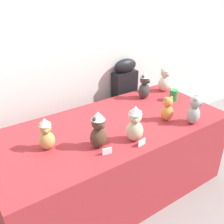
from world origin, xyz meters
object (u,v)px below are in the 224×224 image
object	(u,v)px
display_table	(112,159)
party_cup_green	(174,95)
teddy_bear_charcoal	(144,85)
teddy_bear_sand	(135,124)
teddy_bear_ash	(194,111)
teddy_bear_ginger	(167,109)
teddy_bear_cocoa	(98,130)
instrument_case	(124,103)
teddy_bear_honey	(46,134)
teddy_bear_cream	(165,78)

from	to	relation	value
display_table	party_cup_green	xyz separation A→B (m)	(0.77, 0.06, 0.41)
teddy_bear_charcoal	teddy_bear_sand	world-z (taller)	teddy_bear_sand
teddy_bear_sand	teddy_bear_ash	bearing A→B (deg)	25.08
teddy_bear_ginger	teddy_bear_ash	xyz separation A→B (m)	(0.14, -0.16, 0.01)
teddy_bear_sand	teddy_bear_cocoa	world-z (taller)	same
teddy_bear_sand	teddy_bear_cocoa	xyz separation A→B (m)	(-0.26, 0.08, 0.00)
display_table	teddy_bear_sand	distance (m)	0.56
party_cup_green	instrument_case	bearing A→B (deg)	111.53
teddy_bear_ginger	teddy_bear_sand	bearing A→B (deg)	-151.00
instrument_case	teddy_bear_ash	bearing A→B (deg)	-90.99
instrument_case	teddy_bear_ash	xyz separation A→B (m)	(0.01, -0.94, 0.30)
teddy_bear_ginger	party_cup_green	xyz separation A→B (m)	(0.34, 0.25, -0.05)
teddy_bear_charcoal	teddy_bear_ash	bearing A→B (deg)	-105.55
teddy_bear_charcoal	teddy_bear_ginger	xyz separation A→B (m)	(-0.13, -0.46, -0.04)
teddy_bear_ginger	teddy_bear_ash	distance (m)	0.21
display_table	teddy_bear_honey	distance (m)	0.74
teddy_bear_cream	teddy_bear_ash	world-z (taller)	teddy_bear_cream
instrument_case	teddy_bear_ash	distance (m)	0.98
instrument_case	party_cup_green	xyz separation A→B (m)	(0.21, -0.53, 0.24)
teddy_bear_honey	teddy_bear_ash	bearing A→B (deg)	2.90
instrument_case	teddy_bear_cream	size ratio (longest dim) A/B	3.51
instrument_case	teddy_bear_charcoal	xyz separation A→B (m)	(0.00, -0.32, 0.32)
teddy_bear_charcoal	teddy_bear_cream	distance (m)	0.30
teddy_bear_cream	teddy_bear_sand	distance (m)	1.03
display_table	teddy_bear_charcoal	xyz separation A→B (m)	(0.57, 0.26, 0.49)
display_table	teddy_bear_charcoal	world-z (taller)	teddy_bear_charcoal
teddy_bear_ginger	party_cup_green	bearing A→B (deg)	53.58
teddy_bear_honey	teddy_bear_sand	size ratio (longest dim) A/B	0.87
teddy_bear_cream	teddy_bear_honey	bearing A→B (deg)	-157.86
teddy_bear_honey	teddy_bear_cocoa	xyz separation A→B (m)	(0.31, -0.18, 0.02)
display_table	teddy_bear_cream	size ratio (longest dim) A/B	6.71
teddy_bear_honey	teddy_bear_ash	distance (m)	1.19
teddy_bear_charcoal	teddy_bear_honey	bearing A→B (deg)	177.82
teddy_bear_sand	party_cup_green	world-z (taller)	teddy_bear_sand
teddy_bear_cream	teddy_bear_ginger	size ratio (longest dim) A/B	1.35
teddy_bear_charcoal	teddy_bear_cream	xyz separation A→B (m)	(0.30, 0.02, 0.01)
teddy_bear_charcoal	teddy_bear_ginger	size ratio (longest dim) A/B	1.30
display_table	party_cup_green	world-z (taller)	party_cup_green
teddy_bear_cream	teddy_bear_charcoal	bearing A→B (deg)	-165.73
party_cup_green	teddy_bear_sand	bearing A→B (deg)	-156.05
teddy_bear_ginger	instrument_case	bearing A→B (deg)	97.54
teddy_bear_cocoa	teddy_bear_sand	bearing A→B (deg)	-22.61
party_cup_green	teddy_bear_cocoa	bearing A→B (deg)	-165.68
teddy_bear_ginger	party_cup_green	distance (m)	0.42
teddy_bear_cocoa	instrument_case	bearing A→B (deg)	37.54
teddy_bear_charcoal	teddy_bear_honey	world-z (taller)	teddy_bear_charcoal
teddy_bear_charcoal	teddy_bear_sand	bearing A→B (deg)	-151.86
teddy_bear_cream	teddy_bear_honey	distance (m)	1.47
teddy_bear_cocoa	teddy_bear_ash	size ratio (longest dim) A/B	1.16
instrument_case	teddy_bear_cocoa	bearing A→B (deg)	-137.57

